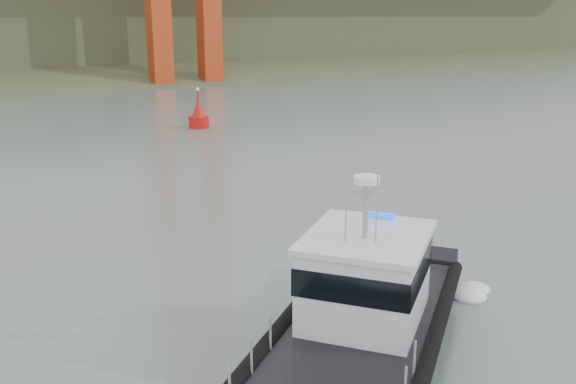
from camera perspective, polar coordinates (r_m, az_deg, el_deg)
name	(u,v)px	position (r m, az deg, el deg)	size (l,w,h in m)	color
ground	(376,289)	(25.69, 7.82, -8.50)	(400.00, 400.00, 0.00)	#556561
patrol_boat	(362,312)	(20.30, 6.59, -10.53)	(12.46, 11.38, 6.03)	black
nav_buoy	(199,117)	(61.92, -7.95, 6.65)	(1.94, 1.94, 4.04)	red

